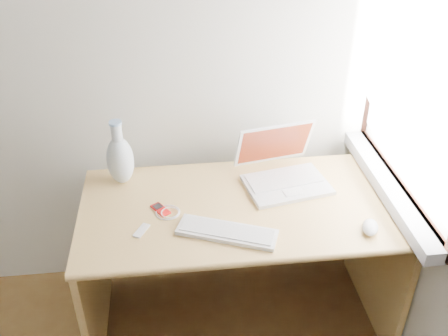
{
  "coord_description": "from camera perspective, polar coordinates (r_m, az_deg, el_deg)",
  "views": [
    {
      "loc": [
        0.75,
        -0.43,
        2.07
      ],
      "look_at": [
        0.96,
        1.35,
        0.91
      ],
      "focal_mm": 40.0,
      "sensor_mm": 36.0,
      "label": 1
    }
  ],
  "objects": [
    {
      "name": "ipod",
      "position": [
        2.17,
        -7.26,
        -4.72
      ],
      "size": [
        0.09,
        0.11,
        0.01
      ],
      "rotation": [
        0.0,
        0.0,
        0.59
      ],
      "color": "red",
      "rests_on": "desk"
    },
    {
      "name": "remote",
      "position": [
        2.08,
        -9.42,
        -7.06
      ],
      "size": [
        0.07,
        0.09,
        0.01
      ],
      "primitive_type": "cube",
      "rotation": [
        0.0,
        0.0,
        -0.5
      ],
      "color": "white",
      "rests_on": "desk"
    },
    {
      "name": "desk",
      "position": [
        2.39,
        1.61,
        -7.04
      ],
      "size": [
        1.41,
        0.71,
        0.75
      ],
      "color": "tan",
      "rests_on": "floor"
    },
    {
      "name": "window",
      "position": [
        2.13,
        21.05,
        8.94
      ],
      "size": [
        0.11,
        0.99,
        1.1
      ],
      "color": "white",
      "rests_on": "right_wall"
    },
    {
      "name": "cable_coil",
      "position": [
        2.16,
        -6.43,
        -5.06
      ],
      "size": [
        0.11,
        0.11,
        0.01
      ],
      "primitive_type": "torus",
      "rotation": [
        0.0,
        0.0,
        0.03
      ],
      "color": "white",
      "rests_on": "desk"
    },
    {
      "name": "laptop",
      "position": [
        2.33,
        7.0,
        -0.25
      ],
      "size": [
        0.41,
        0.37,
        0.25
      ],
      "rotation": [
        0.0,
        0.0,
        0.19
      ],
      "color": "white",
      "rests_on": "desk"
    },
    {
      "name": "mouse",
      "position": [
        2.13,
        16.37,
        -6.51
      ],
      "size": [
        0.1,
        0.12,
        0.04
      ],
      "primitive_type": "ellipsoid",
      "rotation": [
        0.0,
        0.0,
        -0.41
      ],
      "color": "white",
      "rests_on": "desk"
    },
    {
      "name": "vase",
      "position": [
        2.31,
        -11.8,
        1.07
      ],
      "size": [
        0.12,
        0.12,
        0.32
      ],
      "color": "silver",
      "rests_on": "desk"
    },
    {
      "name": "external_keyboard",
      "position": [
        2.03,
        0.34,
        -7.31
      ],
      "size": [
        0.42,
        0.26,
        0.02
      ],
      "rotation": [
        0.0,
        0.0,
        -0.38
      ],
      "color": "white",
      "rests_on": "desk"
    }
  ]
}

